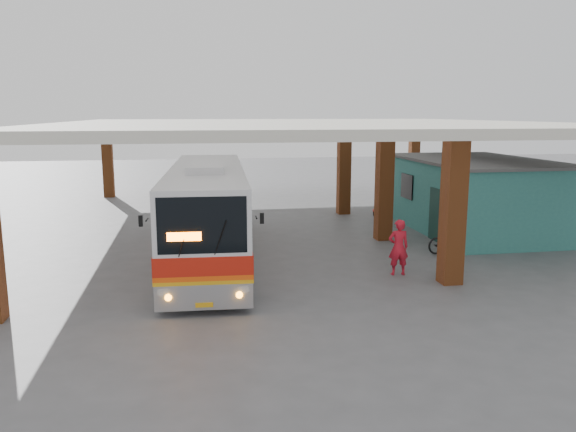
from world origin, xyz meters
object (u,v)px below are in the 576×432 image
(coach_bus, at_px, (208,211))
(red_chair, at_px, (380,207))
(pedestrian, at_px, (398,247))
(motorcycle, at_px, (452,240))

(coach_bus, relative_size, red_chair, 13.50)
(coach_bus, xyz_separation_m, pedestrian, (5.82, -3.02, -0.81))
(motorcycle, xyz_separation_m, red_chair, (-0.07, 7.77, -0.09))
(coach_bus, height_order, motorcycle, coach_bus)
(motorcycle, height_order, red_chair, motorcycle)
(motorcycle, bearing_deg, pedestrian, 124.14)
(coach_bus, relative_size, motorcycle, 6.34)
(pedestrian, bearing_deg, red_chair, -102.24)
(coach_bus, xyz_separation_m, red_chair, (8.67, 7.03, -1.30))
(motorcycle, distance_m, red_chair, 7.77)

